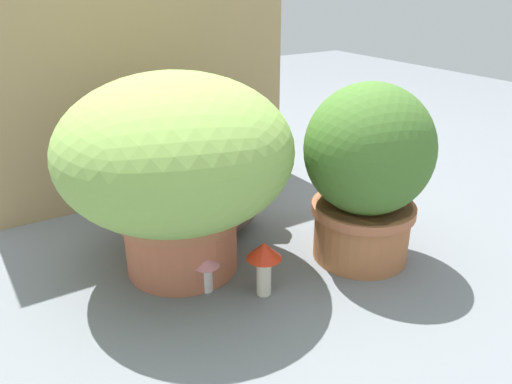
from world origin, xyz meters
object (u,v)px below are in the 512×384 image
object	(u,v)px
cat	(229,194)
mushroom_ornament_red	(264,258)
leafy_planter	(367,169)
mushroom_ornament_pink	(206,266)
grass_planter	(176,161)

from	to	relation	value
cat	mushroom_ornament_red	world-z (taller)	cat
leafy_planter	mushroom_ornament_red	xyz separation A→B (m)	(-0.32, -0.01, -0.16)
cat	mushroom_ornament_pink	world-z (taller)	cat
mushroom_ornament_red	leafy_planter	bearing A→B (deg)	1.92
mushroom_ornament_pink	grass_planter	bearing A→B (deg)	91.31
grass_planter	cat	xyz separation A→B (m)	(0.21, 0.11, -0.18)
cat	leafy_planter	bearing A→B (deg)	-54.17
cat	mushroom_ornament_pink	bearing A→B (deg)	-129.74
grass_planter	mushroom_ornament_pink	world-z (taller)	grass_planter
cat	mushroom_ornament_red	size ratio (longest dim) A/B	2.75
leafy_planter	cat	distance (m)	0.41
leafy_planter	mushroom_ornament_pink	world-z (taller)	leafy_planter
grass_planter	cat	world-z (taller)	grass_planter
mushroom_ornament_red	grass_planter	bearing A→B (deg)	117.52
mushroom_ornament_pink	mushroom_ornament_red	distance (m)	0.14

